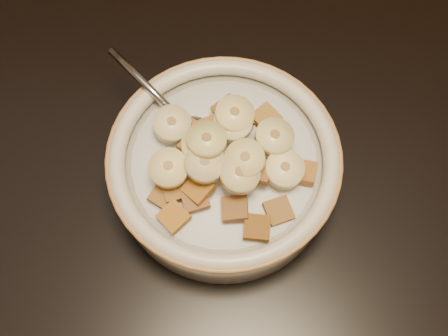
# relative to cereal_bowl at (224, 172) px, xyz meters

# --- Properties ---
(floor) EXTENTS (4.00, 4.50, 0.10)m
(floor) POSITION_rel_cereal_bowl_xyz_m (-0.25, 0.04, -0.82)
(floor) COLOR #422816
(floor) RESTS_ON ground
(cereal_bowl) EXTENTS (0.18, 0.18, 0.04)m
(cereal_bowl) POSITION_rel_cereal_bowl_xyz_m (0.00, 0.00, 0.00)
(cereal_bowl) COLOR #BEB499
(cereal_bowl) RESTS_ON table
(milk) EXTENTS (0.15, 0.15, 0.00)m
(milk) POSITION_rel_cereal_bowl_xyz_m (0.00, -0.00, 0.02)
(milk) COLOR white
(milk) RESTS_ON cereal_bowl
(spoon) EXTENTS (0.05, 0.05, 0.01)m
(spoon) POSITION_rel_cereal_bowl_xyz_m (-0.02, 0.02, 0.03)
(spoon) COLOR #94969D
(spoon) RESTS_ON cereal_bowl
(cereal_square_0) EXTENTS (0.03, 0.03, 0.01)m
(cereal_square_0) POSITION_rel_cereal_bowl_xyz_m (-0.03, 0.02, 0.04)
(cereal_square_0) COLOR olive
(cereal_square_0) RESTS_ON milk
(cereal_square_1) EXTENTS (0.02, 0.02, 0.01)m
(cereal_square_1) POSITION_rel_cereal_bowl_xyz_m (0.01, 0.03, 0.04)
(cereal_square_1) COLOR brown
(cereal_square_1) RESTS_ON milk
(cereal_square_2) EXTENTS (0.03, 0.03, 0.01)m
(cereal_square_2) POSITION_rel_cereal_bowl_xyz_m (-0.02, 0.00, 0.04)
(cereal_square_2) COLOR #8C5C1C
(cereal_square_2) RESTS_ON milk
(cereal_square_3) EXTENTS (0.03, 0.03, 0.01)m
(cereal_square_3) POSITION_rel_cereal_bowl_xyz_m (0.05, -0.04, 0.03)
(cereal_square_3) COLOR brown
(cereal_square_3) RESTS_ON milk
(cereal_square_4) EXTENTS (0.03, 0.03, 0.01)m
(cereal_square_4) POSITION_rel_cereal_bowl_xyz_m (-0.00, 0.04, 0.03)
(cereal_square_4) COLOR brown
(cereal_square_4) RESTS_ON milk
(cereal_square_5) EXTENTS (0.03, 0.03, 0.01)m
(cereal_square_5) POSITION_rel_cereal_bowl_xyz_m (-0.05, -0.01, 0.03)
(cereal_square_5) COLOR brown
(cereal_square_5) RESTS_ON milk
(cereal_square_6) EXTENTS (0.03, 0.03, 0.01)m
(cereal_square_6) POSITION_rel_cereal_bowl_xyz_m (-0.04, -0.04, 0.03)
(cereal_square_6) COLOR brown
(cereal_square_6) RESTS_ON milk
(cereal_square_7) EXTENTS (0.03, 0.03, 0.01)m
(cereal_square_7) POSITION_rel_cereal_bowl_xyz_m (-0.02, -0.03, 0.04)
(cereal_square_7) COLOR #97631D
(cereal_square_7) RESTS_ON milk
(cereal_square_8) EXTENTS (0.03, 0.03, 0.01)m
(cereal_square_8) POSITION_rel_cereal_bowl_xyz_m (0.03, 0.04, 0.03)
(cereal_square_8) COLOR olive
(cereal_square_8) RESTS_ON milk
(cereal_square_9) EXTENTS (0.03, 0.03, 0.01)m
(cereal_square_9) POSITION_rel_cereal_bowl_xyz_m (0.00, 0.03, 0.04)
(cereal_square_9) COLOR brown
(cereal_square_9) RESTS_ON milk
(cereal_square_10) EXTENTS (0.02, 0.02, 0.01)m
(cereal_square_10) POSITION_rel_cereal_bowl_xyz_m (0.03, -0.06, 0.03)
(cereal_square_10) COLOR brown
(cereal_square_10) RESTS_ON milk
(cereal_square_11) EXTENTS (0.03, 0.03, 0.01)m
(cereal_square_11) POSITION_rel_cereal_bowl_xyz_m (0.01, 0.03, 0.04)
(cereal_square_11) COLOR brown
(cereal_square_11) RESTS_ON milk
(cereal_square_12) EXTENTS (0.02, 0.02, 0.01)m
(cereal_square_12) POSITION_rel_cereal_bowl_xyz_m (0.03, -0.01, 0.04)
(cereal_square_12) COLOR brown
(cereal_square_12) RESTS_ON milk
(cereal_square_13) EXTENTS (0.03, 0.03, 0.01)m
(cereal_square_13) POSITION_rel_cereal_bowl_xyz_m (-0.02, 0.02, 0.04)
(cereal_square_13) COLOR brown
(cereal_square_13) RESTS_ON milk
(cereal_square_14) EXTENTS (0.02, 0.02, 0.01)m
(cereal_square_14) POSITION_rel_cereal_bowl_xyz_m (0.06, -0.01, 0.03)
(cereal_square_14) COLOR #996428
(cereal_square_14) RESTS_ON milk
(cereal_square_15) EXTENTS (0.03, 0.03, 0.01)m
(cereal_square_15) POSITION_rel_cereal_bowl_xyz_m (-0.05, 0.03, 0.03)
(cereal_square_15) COLOR brown
(cereal_square_15) RESTS_ON milk
(cereal_square_16) EXTENTS (0.03, 0.03, 0.01)m
(cereal_square_16) POSITION_rel_cereal_bowl_xyz_m (-0.02, -0.04, 0.03)
(cereal_square_16) COLOR brown
(cereal_square_16) RESTS_ON milk
(cereal_square_17) EXTENTS (0.02, 0.02, 0.01)m
(cereal_square_17) POSITION_rel_cereal_bowl_xyz_m (0.01, -0.04, 0.03)
(cereal_square_17) COLOR brown
(cereal_square_17) RESTS_ON milk
(cereal_square_18) EXTENTS (0.03, 0.03, 0.01)m
(cereal_square_18) POSITION_rel_cereal_bowl_xyz_m (-0.03, -0.06, 0.03)
(cereal_square_18) COLOR #9D5E19
(cereal_square_18) RESTS_ON milk
(cereal_square_19) EXTENTS (0.03, 0.03, 0.01)m
(cereal_square_19) POSITION_rel_cereal_bowl_xyz_m (-0.03, -0.03, 0.03)
(cereal_square_19) COLOR brown
(cereal_square_19) RESTS_ON milk
(banana_slice_0) EXTENTS (0.03, 0.03, 0.01)m
(banana_slice_0) POSITION_rel_cereal_bowl_xyz_m (-0.04, 0.02, 0.04)
(banana_slice_0) COLOR #F5E5A2
(banana_slice_0) RESTS_ON milk
(banana_slice_1) EXTENTS (0.04, 0.04, 0.01)m
(banana_slice_1) POSITION_rel_cereal_bowl_xyz_m (-0.01, -0.02, 0.05)
(banana_slice_1) COLOR #D1B67B
(banana_slice_1) RESTS_ON milk
(banana_slice_2) EXTENTS (0.04, 0.04, 0.01)m
(banana_slice_2) POSITION_rel_cereal_bowl_xyz_m (-0.04, -0.02, 0.05)
(banana_slice_2) COLOR #FDE79D
(banana_slice_2) RESTS_ON milk
(banana_slice_3) EXTENTS (0.03, 0.04, 0.01)m
(banana_slice_3) POSITION_rel_cereal_bowl_xyz_m (0.00, 0.02, 0.05)
(banana_slice_3) COLOR #F6EAA6
(banana_slice_3) RESTS_ON milk
(banana_slice_4) EXTENTS (0.04, 0.04, 0.02)m
(banana_slice_4) POSITION_rel_cereal_bowl_xyz_m (0.01, -0.02, 0.05)
(banana_slice_4) COLOR beige
(banana_slice_4) RESTS_ON milk
(banana_slice_5) EXTENTS (0.04, 0.04, 0.02)m
(banana_slice_5) POSITION_rel_cereal_bowl_xyz_m (0.01, 0.03, 0.05)
(banana_slice_5) COLOR #FDE99D
(banana_slice_5) RESTS_ON milk
(banana_slice_6) EXTENTS (0.04, 0.04, 0.01)m
(banana_slice_6) POSITION_rel_cereal_bowl_xyz_m (0.05, -0.01, 0.04)
(banana_slice_6) COLOR beige
(banana_slice_6) RESTS_ON milk
(banana_slice_7) EXTENTS (0.04, 0.04, 0.02)m
(banana_slice_7) POSITION_rel_cereal_bowl_xyz_m (0.02, -0.01, 0.05)
(banana_slice_7) COLOR #E8CF8C
(banana_slice_7) RESTS_ON milk
(banana_slice_8) EXTENTS (0.04, 0.04, 0.01)m
(banana_slice_8) POSITION_rel_cereal_bowl_xyz_m (-0.01, -0.00, 0.06)
(banana_slice_8) COLOR #D3C470
(banana_slice_8) RESTS_ON milk
(banana_slice_9) EXTENTS (0.04, 0.04, 0.01)m
(banana_slice_9) POSITION_rel_cereal_bowl_xyz_m (-0.02, -0.00, 0.05)
(banana_slice_9) COLOR #EFCD86
(banana_slice_9) RESTS_ON milk
(banana_slice_10) EXTENTS (0.04, 0.04, 0.02)m
(banana_slice_10) POSITION_rel_cereal_bowl_xyz_m (0.04, 0.01, 0.05)
(banana_slice_10) COLOR #E9D788
(banana_slice_10) RESTS_ON milk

